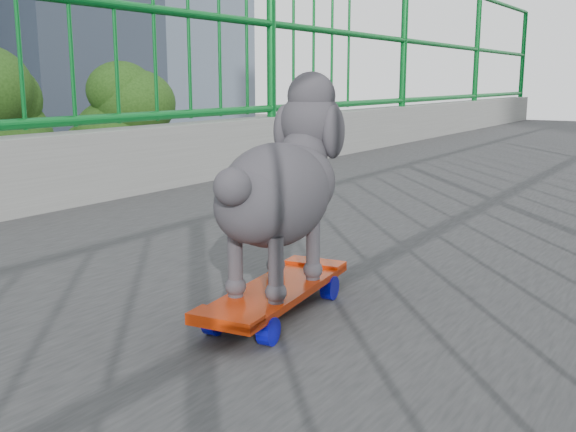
# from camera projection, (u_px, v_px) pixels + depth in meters

# --- Properties ---
(skateboard) EXTENTS (0.20, 0.51, 0.07)m
(skateboard) POSITION_uv_depth(u_px,v_px,m) (276.00, 294.00, 1.50)
(skateboard) COLOR red
(skateboard) RESTS_ON footbridge
(poodle) EXTENTS (0.25, 0.52, 0.43)m
(poodle) POSITION_uv_depth(u_px,v_px,m) (281.00, 183.00, 1.48)
(poodle) COLOR #312E33
(poodle) RESTS_ON skateboard
(car_7) EXTENTS (1.93, 4.75, 1.38)m
(car_7) POSITION_uv_depth(u_px,v_px,m) (157.00, 318.00, 19.70)
(car_7) COLOR gray
(car_7) RESTS_ON ground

